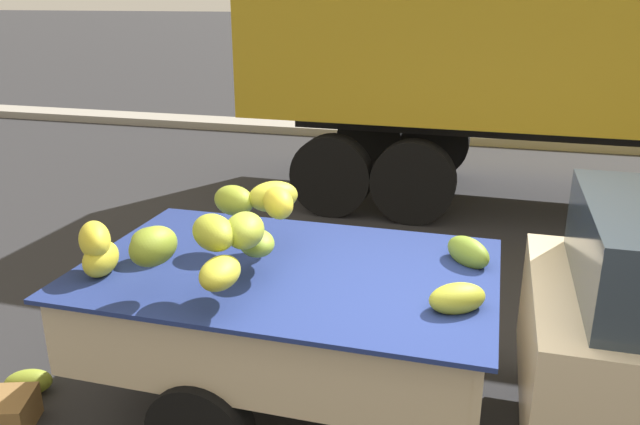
# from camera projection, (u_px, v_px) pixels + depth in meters

# --- Properties ---
(curb_strip) EXTENTS (80.00, 0.80, 0.16)m
(curb_strip) POSITION_uv_depth(u_px,v_px,m) (474.00, 137.00, 12.70)
(curb_strip) COLOR gray
(curb_strip) RESTS_ON ground
(pickup_truck) EXTENTS (4.79, 1.79, 1.70)m
(pickup_truck) POSITION_uv_depth(u_px,v_px,m) (583.00, 332.00, 3.75)
(pickup_truck) COLOR #CCB793
(pickup_truck) RESTS_ON ground
(fallen_banana_bunch_near_tailgate) EXTENTS (0.39, 0.33, 0.19)m
(fallen_banana_bunch_near_tailgate) POSITION_uv_depth(u_px,v_px,m) (28.00, 382.00, 4.63)
(fallen_banana_bunch_near_tailgate) COLOR olive
(fallen_banana_bunch_near_tailgate) RESTS_ON ground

